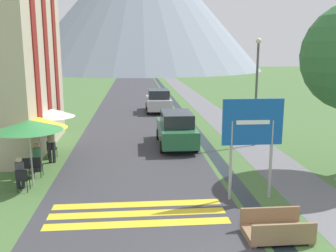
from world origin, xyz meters
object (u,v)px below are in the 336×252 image
at_px(cafe_chair_near_left, 25,166).
at_px(cafe_chair_near_right, 36,165).
at_px(streetlamp, 257,84).
at_px(person_seated_far, 37,156).
at_px(cafe_umbrella_front_green, 29,125).
at_px(cafe_umbrella_rear_white, 52,113).
at_px(cafe_chair_far_right, 52,148).
at_px(person_seated_near, 20,171).
at_px(person_standing_terrace, 51,140).
at_px(road_sign, 252,132).
at_px(footbridge, 276,230).
at_px(cafe_chair_nearest, 22,178).
at_px(parked_car_far, 158,101).
at_px(parked_car_near, 176,129).
at_px(cafe_umbrella_middle_yellow, 39,123).

xyz_separation_m(cafe_chair_near_left, cafe_chair_near_right, (0.40, 0.09, 0.00)).
bearing_deg(streetlamp, person_seated_far, -161.57).
distance_m(cafe_umbrella_front_green, cafe_umbrella_rear_white, 4.56).
height_order(cafe_chair_far_right, person_seated_near, person_seated_near).
xyz_separation_m(person_standing_terrace, streetlamp, (9.95, 2.18, 2.23)).
bearing_deg(cafe_umbrella_rear_white, streetlamp, 3.00).
height_order(road_sign, footbridge, road_sign).
bearing_deg(cafe_chair_nearest, cafe_umbrella_front_green, 48.83).
relative_size(person_seated_far, person_standing_terrace, 0.70).
relative_size(cafe_chair_far_right, cafe_umbrella_rear_white, 0.39).
xyz_separation_m(parked_car_far, cafe_chair_near_left, (-6.20, -15.47, -0.40)).
relative_size(parked_car_near, cafe_umbrella_middle_yellow, 1.90).
bearing_deg(cafe_umbrella_rear_white, parked_car_far, 63.53).
bearing_deg(road_sign, person_seated_far, 155.53).
xyz_separation_m(cafe_umbrella_middle_yellow, person_seated_near, (-0.14, -2.57, -1.28)).
xyz_separation_m(footbridge, cafe_chair_near_left, (-8.04, 5.46, 0.29)).
xyz_separation_m(cafe_chair_far_right, person_seated_far, (-0.19, -1.90, 0.16)).
relative_size(road_sign, person_seated_near, 2.84).
bearing_deg(person_seated_far, cafe_chair_far_right, 84.44).
bearing_deg(cafe_chair_near_left, cafe_chair_nearest, -89.38).
bearing_deg(road_sign, person_seated_near, 168.12).
bearing_deg(person_seated_near, cafe_chair_near_left, 95.90).
height_order(cafe_chair_far_right, person_standing_terrace, person_standing_terrace).
xyz_separation_m(parked_car_near, streetlamp, (4.09, -0.30, 2.34)).
height_order(parked_car_near, person_standing_terrace, parked_car_near).
height_order(parked_car_near, person_seated_far, parked_car_near).
relative_size(cafe_chair_nearest, cafe_chair_far_right, 1.00).
xyz_separation_m(footbridge, cafe_umbrella_rear_white, (-7.69, 9.16, 1.76)).
xyz_separation_m(cafe_umbrella_middle_yellow, streetlamp, (10.27, 2.75, 1.31)).
relative_size(cafe_chair_near_right, cafe_umbrella_front_green, 0.34).
bearing_deg(person_seated_far, cafe_umbrella_rear_white, 88.20).
xyz_separation_m(parked_car_near, cafe_chair_near_left, (-6.44, -4.53, -0.40)).
xyz_separation_m(footbridge, person_standing_terrace, (-7.46, 7.51, 0.80)).
bearing_deg(cafe_umbrella_front_green, cafe_chair_near_left, 119.82).
relative_size(road_sign, parked_car_near, 0.76).
distance_m(cafe_umbrella_front_green, person_standing_terrace, 3.16).
height_order(parked_car_far, cafe_umbrella_middle_yellow, cafe_umbrella_middle_yellow).
bearing_deg(parked_car_near, person_seated_near, -138.37).
bearing_deg(parked_car_far, cafe_umbrella_rear_white, -116.47).
relative_size(cafe_chair_far_right, streetlamp, 0.15).
height_order(cafe_umbrella_rear_white, streetlamp, streetlamp).
bearing_deg(streetlamp, cafe_chair_nearest, -150.87).
distance_m(cafe_chair_near_right, streetlamp, 11.28).
height_order(road_sign, cafe_umbrella_middle_yellow, road_sign).
bearing_deg(parked_car_far, parked_car_near, -88.77).
xyz_separation_m(cafe_umbrella_front_green, person_seated_far, (-0.23, 1.66, -1.61)).
relative_size(cafe_chair_near_right, cafe_umbrella_rear_white, 0.39).
relative_size(person_seated_near, person_standing_terrace, 0.69).
bearing_deg(cafe_umbrella_rear_white, cafe_chair_near_right, -89.15).
relative_size(cafe_chair_near_right, person_standing_terrace, 0.48).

